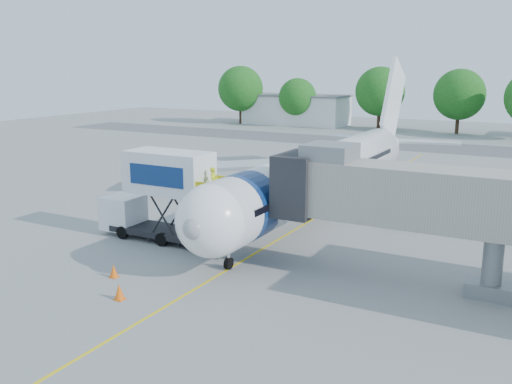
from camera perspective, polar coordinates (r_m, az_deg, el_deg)
The scene contains 14 objects.
ground at distance 38.22m, azimuth 4.67°, elevation -3.34°, with size 160.00×160.00×0.00m, color gray.
guidance_line at distance 38.22m, azimuth 4.67°, elevation -3.33°, with size 0.15×70.00×0.01m, color yellow.
taxiway_strip at distance 77.79m, azimuth 17.38°, elevation 4.30°, with size 120.00×10.00×0.01m, color #59595B.
aircraft at distance 41.25m, azimuth 7.07°, elevation 2.00°, with size 34.17×37.73×11.35m.
jet_bridge at distance 28.18m, azimuth 13.92°, elevation -0.33°, with size 13.90×3.20×6.60m.
catering_hiloader at distance 34.82m, azimuth -9.50°, elevation -0.36°, with size 8.50×2.44×5.50m.
ground_tug at distance 23.99m, azimuth -14.04°, elevation -11.94°, with size 3.48×2.50×1.25m.
safety_cone_a at distance 27.04m, azimuth -13.51°, elevation -9.71°, with size 0.48×0.48×0.76m.
safety_cone_b at distance 29.80m, azimuth -14.04°, elevation -7.68°, with size 0.43×0.43×0.69m.
outbuilding_left at distance 103.26m, azimuth 4.03°, elevation 8.24°, with size 18.40×8.40×5.30m.
tree_a at distance 104.16m, azimuth -1.56°, elevation 10.29°, with size 8.09×8.09×10.32m.
tree_b at distance 99.78m, azimuth 4.17°, elevation 9.44°, with size 6.49×6.49×8.27m.
tree_c at distance 96.76m, azimuth 12.29°, elevation 9.80°, with size 8.02×8.02×10.22m.
tree_d at distance 93.70m, azimuth 19.68°, elevation 9.16°, with size 7.78×7.78×9.92m.
Camera 1 is at (14.77, -33.66, 10.47)m, focal length 40.00 mm.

